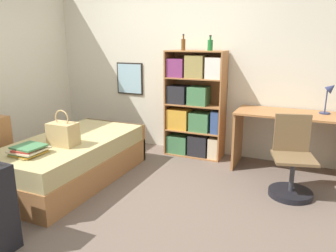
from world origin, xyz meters
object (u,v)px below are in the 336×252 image
at_px(bed, 73,159).
at_px(bottle_brown, 210,45).
at_px(bottle_green, 183,44).
at_px(desk_lamp, 330,93).
at_px(book_stack_on_bed, 29,150).
at_px(desk, 290,131).
at_px(handbag, 63,134).
at_px(desk_chair, 291,170).
at_px(bookcase, 194,107).

xyz_separation_m(bed, bottle_brown, (1.26, 1.38, 1.33)).
distance_m(bottle_green, desk_lamp, 1.96).
bearing_deg(book_stack_on_bed, bottle_green, 65.52).
distance_m(bottle_green, desk, 1.81).
distance_m(bed, handbag, 0.46).
bearing_deg(handbag, desk_chair, 20.01).
relative_size(handbag, bottle_brown, 1.99).
height_order(book_stack_on_bed, bottle_brown, bottle_brown).
xyz_separation_m(book_stack_on_bed, desk, (2.38, 1.91, -0.01)).
relative_size(bookcase, bottle_green, 6.94).
relative_size(desk, desk_chair, 1.55).
relative_size(bookcase, desk_lamp, 3.82).
bearing_deg(desk_chair, book_stack_on_bed, -153.27).
bearing_deg(bed, desk_chair, 14.43).
bearing_deg(bottle_brown, bed, -132.37).
height_order(bookcase, desk_chair, bookcase).
bearing_deg(bottle_brown, book_stack_on_bed, -122.78).
xyz_separation_m(bed, desk_lamp, (2.75, 1.41, 0.78)).
bearing_deg(desk, bottle_brown, 175.73).
bearing_deg(bottle_green, handbag, -116.28).
distance_m(bottle_brown, desk, 1.51).
xyz_separation_m(bottle_green, desk, (1.48, -0.08, -1.04)).
height_order(bottle_brown, desk, bottle_brown).
xyz_separation_m(handbag, desk_lamp, (2.67, 1.64, 0.38)).
distance_m(book_stack_on_bed, bookcase, 2.29).
bearing_deg(desk_chair, bed, -165.57).
xyz_separation_m(handbag, bottle_green, (0.79, 1.60, 0.94)).
xyz_separation_m(desk, desk_lamp, (0.40, 0.12, 0.48)).
relative_size(bookcase, desk_chair, 1.74).
bearing_deg(bottle_green, desk_lamp, 1.28).
height_order(bookcase, desk, bookcase).
relative_size(book_stack_on_bed, desk, 0.26).
height_order(bed, book_stack_on_bed, book_stack_on_bed).
height_order(handbag, bookcase, bookcase).
bearing_deg(handbag, bottle_brown, 53.97).
xyz_separation_m(bookcase, bottle_brown, (0.22, -0.03, 0.87)).
distance_m(handbag, book_stack_on_bed, 0.41).
distance_m(bottle_brown, desk_chair, 1.91).
relative_size(bottle_brown, desk, 0.15).
relative_size(book_stack_on_bed, bookcase, 0.23).
height_order(bed, desk_chair, desk_chair).
xyz_separation_m(bookcase, desk_lamp, (1.72, 0.00, 0.32)).
relative_size(handbag, desk_lamp, 1.01).
relative_size(bed, desk_chair, 2.20).
distance_m(desk, desk_chair, 0.73).
bearing_deg(book_stack_on_bed, desk_lamp, 36.11).
bearing_deg(bed, handbag, -68.64).
bearing_deg(bed, bottle_green, 57.35).
xyz_separation_m(book_stack_on_bed, desk_lamp, (2.78, 2.03, 0.47)).
height_order(book_stack_on_bed, bottle_green, bottle_green).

